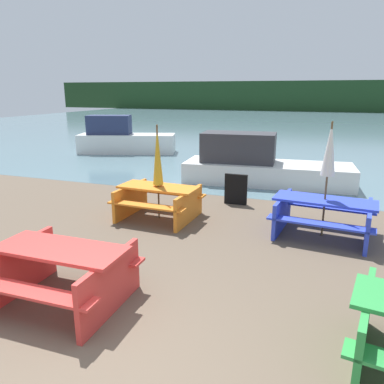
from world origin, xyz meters
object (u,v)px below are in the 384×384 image
at_px(umbrella_gold, 158,156).
at_px(boat_second, 123,139).
at_px(umbrella_white, 330,150).
at_px(signboard, 236,189).
at_px(picnic_table_red, 62,270).
at_px(boat, 258,165).
at_px(picnic_table_blue, 324,213).
at_px(picnic_table_orange, 159,199).

distance_m(umbrella_gold, boat_second, 9.28).
relative_size(umbrella_white, signboard, 2.89).
height_order(picnic_table_red, boat, boat).
height_order(boat, signboard, boat).
relative_size(picnic_table_red, boat_second, 0.39).
relative_size(picnic_table_blue, umbrella_white, 0.91).
bearing_deg(boat, picnic_table_orange, -114.48).
bearing_deg(boat_second, picnic_table_red, -81.47).
xyz_separation_m(picnic_table_red, picnic_table_blue, (3.13, 3.63, -0.02)).
xyz_separation_m(picnic_table_orange, umbrella_gold, (0.00, -0.00, 0.94)).
distance_m(picnic_table_orange, picnic_table_blue, 3.38).
distance_m(picnic_table_orange, umbrella_gold, 0.94).
relative_size(picnic_table_orange, umbrella_gold, 0.86).
xyz_separation_m(picnic_table_blue, umbrella_white, (0.00, 0.00, 1.21)).
height_order(umbrella_white, umbrella_gold, umbrella_white).
relative_size(picnic_table_red, boat, 0.34).
height_order(boat_second, signboard, boat_second).
bearing_deg(picnic_table_red, picnic_table_orange, 94.01).
relative_size(picnic_table_orange, boat_second, 0.40).
bearing_deg(picnic_table_orange, signboard, 50.18).
height_order(picnic_table_orange, boat_second, boat_second).
distance_m(picnic_table_red, signboard, 5.21).
distance_m(umbrella_white, boat_second, 11.47).
bearing_deg(boat_second, umbrella_gold, -73.18).
xyz_separation_m(picnic_table_red, boat_second, (-5.51, 11.10, 0.14)).
height_order(picnic_table_orange, umbrella_white, umbrella_white).
relative_size(picnic_table_orange, picnic_table_blue, 0.89).
xyz_separation_m(umbrella_white, signboard, (-2.05, 1.46, -1.28)).
distance_m(boat, boat_second, 7.61).
bearing_deg(umbrella_gold, picnic_table_orange, 90.00).
xyz_separation_m(boat_second, signboard, (6.59, -6.01, -0.23)).
bearing_deg(picnic_table_blue, boat, 116.58).
xyz_separation_m(picnic_table_orange, boat_second, (-5.26, 7.61, 0.17)).
xyz_separation_m(picnic_table_blue, boat, (-1.94, 3.87, 0.09)).
height_order(picnic_table_blue, boat_second, boat_second).
height_order(umbrella_gold, boat_second, umbrella_gold).
distance_m(boat_second, signboard, 8.92).
distance_m(picnic_table_blue, signboard, 2.52).
height_order(picnic_table_orange, signboard, signboard).
bearing_deg(umbrella_white, umbrella_gold, -177.75).
bearing_deg(umbrella_gold, signboard, 50.18).
xyz_separation_m(boat, signboard, (-0.11, -2.41, -0.16)).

